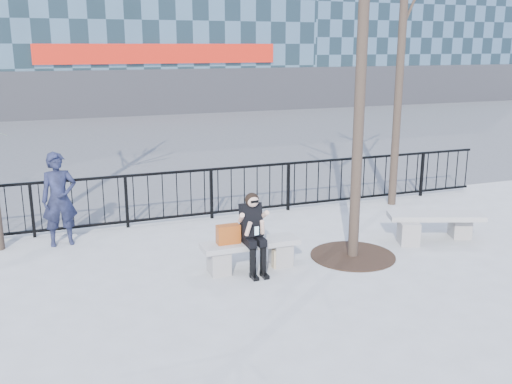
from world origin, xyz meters
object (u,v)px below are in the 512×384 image
object	(u,v)px
bench_second	(435,224)
seated_woman	(254,234)
standing_man	(59,199)
bench_main	(250,252)

from	to	relation	value
bench_second	seated_woman	bearing A→B (deg)	-155.28
bench_second	standing_man	distance (m)	7.10
bench_main	seated_woman	bearing A→B (deg)	-90.00
bench_main	standing_man	world-z (taller)	standing_man
bench_second	standing_man	bearing A→B (deg)	-178.01
bench_second	standing_man	world-z (taller)	standing_man
seated_woman	bench_second	bearing A→B (deg)	4.15
bench_second	seated_woman	distance (m)	3.83
bench_main	standing_man	bearing A→B (deg)	140.71
seated_woman	bench_main	bearing A→B (deg)	90.00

